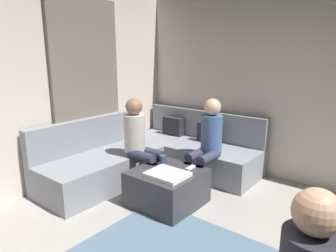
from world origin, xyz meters
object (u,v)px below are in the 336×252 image
Objects in this scene: sectional_couch at (155,156)px; coffee_mug at (162,159)px; ottoman at (167,187)px; person_on_couch_back at (208,141)px; game_remote at (190,168)px; person_on_couch_side at (140,140)px.

sectional_couch is 0.70m from coffee_mug.
coffee_mug reaches higher than ottoman.
ottoman is (0.73, -0.62, -0.07)m from sectional_couch.
coffee_mug is at bearing 53.83° from person_on_couch_back.
sectional_couch reaches higher than ottoman.
person_on_couch_back is (0.14, 0.67, 0.45)m from ottoman.
sectional_couch is 26.84× the size of coffee_mug.
ottoman is 5.07× the size of game_remote.
coffee_mug reaches higher than game_remote.
person_on_couch_side is (-0.36, -0.02, 0.19)m from coffee_mug.
sectional_couch reaches higher than game_remote.
game_remote is at bearing 95.28° from person_on_couch_back.
coffee_mug is at bearing -174.29° from game_remote.
sectional_couch is 2.12× the size of person_on_couch_back.
sectional_couch is at bearing 156.52° from game_remote.
coffee_mug is at bearing 93.78° from person_on_couch_side.
person_on_couch_side is at bearing 35.52° from person_on_couch_back.
person_on_couch_side is (-0.76, -0.06, 0.23)m from game_remote.
sectional_couch is at bearing 139.86° from ottoman.
sectional_couch is 0.61m from person_on_couch_side.
ottoman is at bearing -39.29° from coffee_mug.
person_on_couch_side is at bearing -176.22° from coffee_mug.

